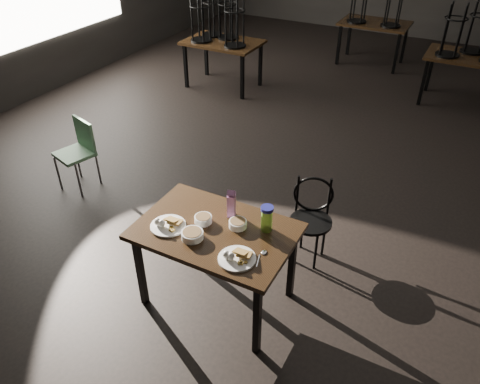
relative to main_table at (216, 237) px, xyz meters
The scene contains 14 objects.
main_table is the anchor object (origin of this frame).
plate_left 0.38m from the main_table, 156.96° to the right, with size 0.27×0.27×0.09m.
plate_right 0.39m from the main_table, 36.20° to the right, with size 0.27×0.27×0.09m.
bowl_near 0.17m from the main_table, 165.03° to the left, with size 0.14×0.14×0.05m.
bowl_far 0.20m from the main_table, 38.84° to the left, with size 0.14×0.14×0.05m.
bowl_big 0.22m from the main_table, 121.08° to the right, with size 0.16×0.16×0.06m.
juice_carton 0.28m from the main_table, 82.63° to the left, with size 0.07×0.07×0.24m.
water_bottle 0.43m from the main_table, 27.58° to the left, with size 0.12×0.12×0.21m.
spoon 0.45m from the main_table, 10.24° to the right, with size 0.05×0.19×0.01m.
bentwood_chair 1.02m from the main_table, 62.32° to the left, with size 0.42×0.41×0.79m.
school_chair 2.37m from the main_table, 160.11° to the left, with size 0.45×0.45×0.78m.
bg_table_left 4.73m from the main_table, 119.21° to the left, with size 1.20×0.80×1.48m.
bg_table_right 5.33m from the main_table, 76.20° to the left, with size 1.20×0.80×1.48m.
bg_table_far 6.34m from the main_table, 93.82° to the left, with size 1.20×0.80×1.48m.
Camera 1 is at (1.15, -4.80, 3.00)m, focal length 35.00 mm.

